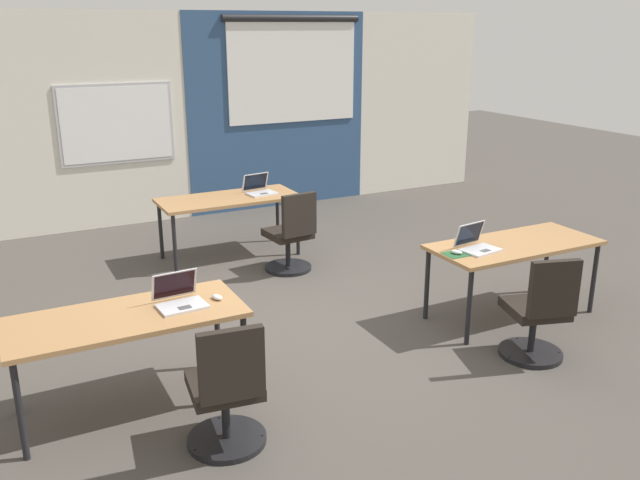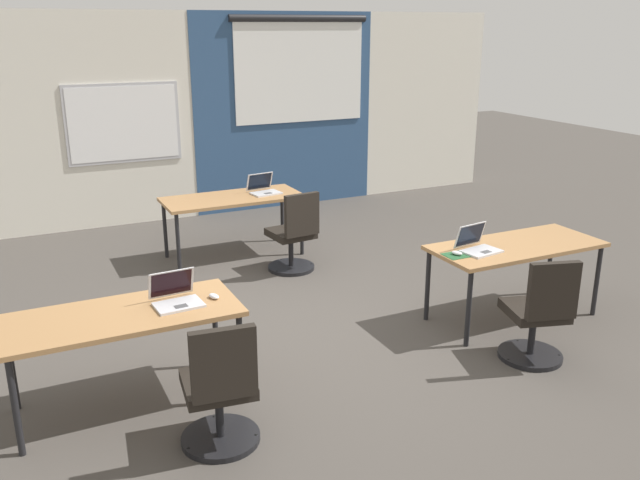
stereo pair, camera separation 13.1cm
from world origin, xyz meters
name	(u,v)px [view 1 (the left image)]	position (x,y,z in m)	size (l,w,h in m)	color
ground_plane	(314,327)	(0.00, 0.00, 0.00)	(24.00, 24.00, 0.00)	#47423D
back_wall_assembly	(180,117)	(0.04, 4.20, 1.41)	(10.00, 0.27, 2.80)	silver
desk_near_left	(127,323)	(-1.75, -0.60, 0.66)	(1.60, 0.70, 0.72)	#A37547
desk_near_right	(514,249)	(1.75, -0.60, 0.66)	(1.60, 0.70, 0.72)	#A37547
desk_far_center	(229,202)	(0.00, 2.20, 0.66)	(1.60, 0.70, 0.72)	#A37547
laptop_near_left_inner	(179,298)	(-1.37, -0.60, 0.77)	(0.35, 0.32, 0.23)	silver
mouse_near_left_inner	(217,297)	(-1.10, -0.62, 0.74)	(0.08, 0.11, 0.03)	silver
chair_near_left_inner	(227,397)	(-1.31, -1.37, 0.38)	(0.52, 0.56, 0.92)	black
laptop_near_right_inner	(477,244)	(1.31, -0.59, 0.77)	(0.37, 0.34, 0.23)	silver
mousepad_near_right_inner	(457,254)	(1.07, -0.62, 0.72)	(0.22, 0.19, 0.00)	#23512D
mouse_near_right_inner	(457,252)	(1.07, -0.62, 0.74)	(0.09, 0.11, 0.03)	silver
chair_near_right_inner	(539,317)	(1.33, -1.37, 0.38)	(0.55, 0.60, 0.92)	black
laptop_far_right	(260,189)	(0.39, 2.21, 0.77)	(0.37, 0.35, 0.23)	silver
chair_far_right	(291,239)	(0.43, 1.42, 0.38)	(0.52, 0.56, 0.92)	black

